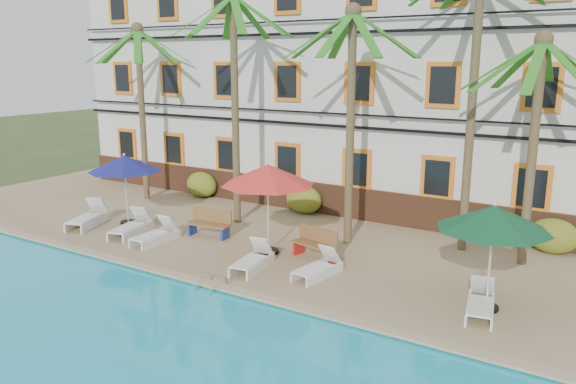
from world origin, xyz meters
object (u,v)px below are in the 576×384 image
Objects in this scene: lounger_f at (481,303)px; bench_right at (317,243)px; umbrella_blue at (124,164)px; lounger_c at (156,235)px; umbrella_red at (268,175)px; umbrella_green at (494,218)px; palm_d at (475,63)px; lounger_d at (253,260)px; palm_c at (351,93)px; lounger_e at (318,267)px; bench_left at (210,223)px; pool_ladder at (211,287)px; palm_b at (234,77)px; palm_e at (536,116)px; lounger_b at (132,227)px; palm_a at (141,87)px; lounger_a at (88,217)px.

bench_right is (-5.09, 1.29, 0.21)m from lounger_f.
umbrella_blue reaches higher than lounger_c.
umbrella_green is (6.65, -0.63, -0.19)m from umbrella_red.
umbrella_green is (1.67, -4.08, -3.46)m from palm_d.
umbrella_green is 6.62m from lounger_d.
lounger_e is at bearing -78.95° from palm_c.
bench_left reaches higher than lounger_e.
bench_left is at bearing 171.95° from lounger_f.
bench_left is (1.07, 1.44, 0.21)m from lounger_c.
palm_b is at bearing 120.33° from pool_ladder.
palm_e is (5.19, 0.88, -0.52)m from palm_c.
bench_right reaches higher than lounger_f.
lounger_c is 1.12× the size of bench_left.
palm_d is 12.16m from lounger_b.
bench_left is (-2.99, 1.72, 0.21)m from lounger_d.
palm_e is 3.85× the size of lounger_e.
palm_d is (13.31, 0.39, 0.99)m from palm_a.
lounger_e is (-4.42, -0.26, -1.99)m from umbrella_green.
palm_c reaches higher than lounger_f.
palm_a reaches higher than lounger_e.
umbrella_blue is 1.50× the size of lounger_c.
lounger_e is 1.45m from bench_right.
palm_d is 5.16× the size of lounger_f.
palm_e is 9.98m from pool_ladder.
lounger_f is at bearing -8.22° from umbrella_red.
bench_right is (4.11, -0.01, 0.00)m from bench_left.
lounger_c is at bearing -164.53° from bench_right.
lounger_f is (10.27, 0.14, -0.01)m from lounger_c.
palm_c is 4.76× the size of bench_right.
umbrella_green is 2.02m from lounger_f.
umbrella_blue is at bearing 156.16° from lounger_c.
lounger_f is (11.57, -0.04, -0.03)m from lounger_b.
palm_b reaches higher than lounger_f.
palm_d reaches higher than bench_left.
lounger_a is 2.13m from lounger_b.
palm_c is 4.83× the size of bench_left.
umbrella_green reaches higher than umbrella_blue.
lounger_d is at bearing -4.93° from lounger_b.
lounger_a is at bearing 176.84° from lounger_d.
lounger_b is 6.61m from bench_right.
umbrella_green is 4.86m from lounger_e.
umbrella_red is at bearing 171.78° from lounger_f.
umbrella_red is at bearing -7.62° from bench_left.
palm_a is 16.08m from lounger_f.
umbrella_red reaches higher than bench_right.
palm_c is at bearing 101.05° from lounger_e.
lounger_f reaches higher than lounger_e.
palm_e is 12.00m from lounger_c.
lounger_f is (4.96, -3.15, -4.56)m from palm_c.
palm_e is at bearing 4.81° from palm_b.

